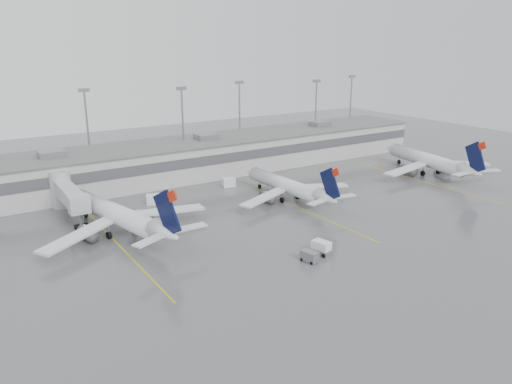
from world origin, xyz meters
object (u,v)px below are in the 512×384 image
jet_mid_left (118,215)px  jet_far_right (430,161)px  baggage_tug (321,249)px  jet_mid_right (289,186)px

jet_mid_left → jet_far_right: 74.71m
jet_mid_left → baggage_tug: (22.83, -24.24, -2.60)m
jet_far_right → jet_mid_left: bearing=-170.6°
jet_mid_right → jet_far_right: jet_far_right is taller
jet_mid_left → baggage_tug: bearing=-59.7°
jet_mid_left → jet_far_right: bearing=-14.7°
jet_mid_left → jet_mid_right: (34.37, -0.29, -0.44)m
jet_mid_right → baggage_tug: bearing=-117.4°
baggage_tug → jet_far_right: bearing=9.3°
jet_mid_right → jet_far_right: bearing=-4.5°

